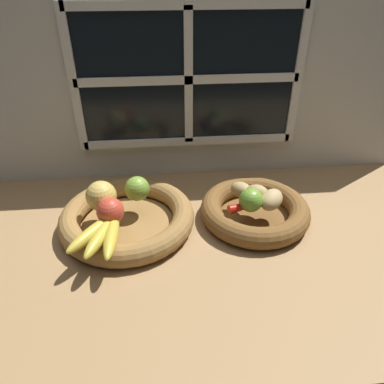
# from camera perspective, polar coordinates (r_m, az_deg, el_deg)

# --- Properties ---
(ground_plane) EXTENTS (1.40, 0.90, 0.03)m
(ground_plane) POSITION_cam_1_polar(r_m,az_deg,el_deg) (0.97, 0.97, -6.09)
(ground_plane) COLOR #9E774C
(back_wall) EXTENTS (1.40, 0.05, 0.55)m
(back_wall) POSITION_cam_1_polar(r_m,az_deg,el_deg) (1.09, -0.66, 16.21)
(back_wall) COLOR silver
(back_wall) RESTS_ON ground_plane
(fruit_bowl_left) EXTENTS (0.35, 0.35, 0.06)m
(fruit_bowl_left) POSITION_cam_1_polar(r_m,az_deg,el_deg) (0.96, -10.24, -4.05)
(fruit_bowl_left) COLOR olive
(fruit_bowl_left) RESTS_ON ground_plane
(fruit_bowl_right) EXTENTS (0.29, 0.29, 0.06)m
(fruit_bowl_right) POSITION_cam_1_polar(r_m,az_deg,el_deg) (0.98, 9.96, -2.89)
(fruit_bowl_right) COLOR brown
(fruit_bowl_right) RESTS_ON ground_plane
(apple_golden_left) EXTENTS (0.08, 0.08, 0.08)m
(apple_golden_left) POSITION_cam_1_polar(r_m,az_deg,el_deg) (0.93, -14.26, -0.61)
(apple_golden_left) COLOR #DBB756
(apple_golden_left) RESTS_ON fruit_bowl_left
(apple_green_back) EXTENTS (0.07, 0.07, 0.07)m
(apple_green_back) POSITION_cam_1_polar(r_m,az_deg,el_deg) (0.95, -8.74, 0.54)
(apple_green_back) COLOR #7AA338
(apple_green_back) RESTS_ON fruit_bowl_left
(apple_red_front) EXTENTS (0.07, 0.07, 0.07)m
(apple_red_front) POSITION_cam_1_polar(r_m,az_deg,el_deg) (0.88, -12.89, -2.97)
(apple_red_front) COLOR #CC422D
(apple_red_front) RESTS_ON fruit_bowl_left
(banana_bunch_front) EXTENTS (0.12, 0.18, 0.03)m
(banana_bunch_front) POSITION_cam_1_polar(r_m,az_deg,el_deg) (0.85, -14.09, -6.41)
(banana_bunch_front) COLOR gold
(banana_bunch_front) RESTS_ON fruit_bowl_left
(potato_small) EXTENTS (0.09, 0.10, 0.05)m
(potato_small) POSITION_cam_1_polar(r_m,az_deg,el_deg) (0.94, 12.55, -1.19)
(potato_small) COLOR tan
(potato_small) RESTS_ON fruit_bowl_right
(potato_large) EXTENTS (0.07, 0.06, 0.05)m
(potato_large) POSITION_cam_1_polar(r_m,az_deg,el_deg) (0.95, 10.26, -0.24)
(potato_large) COLOR tan
(potato_large) RESTS_ON fruit_bowl_right
(potato_oblong) EXTENTS (0.07, 0.07, 0.04)m
(potato_oblong) POSITION_cam_1_polar(r_m,az_deg,el_deg) (0.97, 7.87, 0.34)
(potato_oblong) COLOR tan
(potato_oblong) RESTS_ON fruit_bowl_right
(lime_near) EXTENTS (0.06, 0.06, 0.06)m
(lime_near) POSITION_cam_1_polar(r_m,az_deg,el_deg) (0.91, 9.36, -1.30)
(lime_near) COLOR #6B9E33
(lime_near) RESTS_ON fruit_bowl_right
(chili_pepper) EXTENTS (0.14, 0.06, 0.02)m
(chili_pepper) POSITION_cam_1_polar(r_m,az_deg,el_deg) (0.93, 9.86, -1.89)
(chili_pepper) COLOR red
(chili_pepper) RESTS_ON fruit_bowl_right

